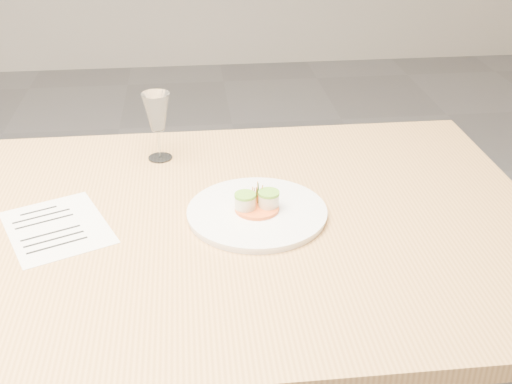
{
  "coord_description": "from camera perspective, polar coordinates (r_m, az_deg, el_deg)",
  "views": [
    {
      "loc": [
        0.42,
        -1.22,
        1.49
      ],
      "look_at": [
        0.56,
        0.03,
        0.8
      ],
      "focal_mm": 45.0,
      "sensor_mm": 36.0,
      "label": 1
    }
  ],
  "objects": [
    {
      "name": "dinner_plate",
      "position": [
        1.43,
        0.11,
        -1.72
      ],
      "size": [
        0.31,
        0.31,
        0.08
      ],
      "rotation": [
        0.0,
        0.0,
        0.24
      ],
      "color": "white",
      "rests_on": "dining_table"
    },
    {
      "name": "recipe_sheet",
      "position": [
        1.46,
        -17.29,
        -3.02
      ],
      "size": [
        0.28,
        0.31,
        0.0
      ],
      "rotation": [
        0.0,
        0.0,
        0.41
      ],
      "color": "white",
      "rests_on": "dining_table"
    },
    {
      "name": "wine_glass_2",
      "position": [
        1.66,
        -8.81,
        6.89
      ],
      "size": [
        0.07,
        0.07,
        0.18
      ],
      "color": "white",
      "rests_on": "dining_table"
    },
    {
      "name": "dining_table",
      "position": [
        1.52,
        -21.3,
        -5.48
      ],
      "size": [
        2.4,
        1.0,
        0.75
      ],
      "color": "tan",
      "rests_on": "ground"
    }
  ]
}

